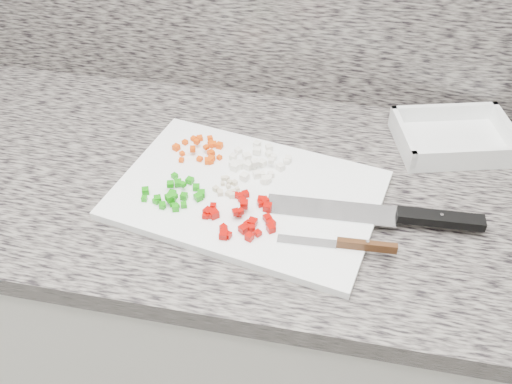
# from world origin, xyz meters

# --- Properties ---
(cabinet) EXTENTS (3.92, 0.62, 0.86)m
(cabinet) POSITION_xyz_m (0.00, 1.44, 0.43)
(cabinet) COLOR white
(cabinet) RESTS_ON ground
(countertop) EXTENTS (3.96, 0.64, 0.04)m
(countertop) POSITION_xyz_m (0.00, 1.44, 0.88)
(countertop) COLOR slate
(countertop) RESTS_ON cabinet
(cutting_board) EXTENTS (0.51, 0.39, 0.02)m
(cutting_board) POSITION_xyz_m (0.02, 1.38, 0.91)
(cutting_board) COLOR white
(cutting_board) RESTS_ON countertop
(carrot_pile) EXTENTS (0.10, 0.09, 0.02)m
(carrot_pile) POSITION_xyz_m (-0.09, 1.48, 0.92)
(carrot_pile) COLOR #DC4104
(carrot_pile) RESTS_ON cutting_board
(onion_pile) EXTENTS (0.12, 0.12, 0.02)m
(onion_pile) POSITION_xyz_m (0.02, 1.45, 0.92)
(onion_pile) COLOR white
(onion_pile) RESTS_ON cutting_board
(green_pepper_pile) EXTENTS (0.12, 0.10, 0.02)m
(green_pepper_pile) POSITION_xyz_m (-0.10, 1.34, 0.92)
(green_pepper_pile) COLOR #158A0C
(green_pepper_pile) RESTS_ON cutting_board
(red_pepper_pile) EXTENTS (0.13, 0.12, 0.02)m
(red_pepper_pile) POSITION_xyz_m (0.02, 1.31, 0.92)
(red_pepper_pile) COLOR #9D0602
(red_pepper_pile) RESTS_ON cutting_board
(garlic_pile) EXTENTS (0.05, 0.06, 0.01)m
(garlic_pile) POSITION_xyz_m (-0.02, 1.38, 0.92)
(garlic_pile) COLOR beige
(garlic_pile) RESTS_ON cutting_board
(chef_knife) EXTENTS (0.37, 0.06, 0.02)m
(chef_knife) POSITION_xyz_m (0.29, 1.37, 0.92)
(chef_knife) COLOR silver
(chef_knife) RESTS_ON cutting_board
(paring_knife) EXTENTS (0.19, 0.02, 0.02)m
(paring_knife) POSITION_xyz_m (0.21, 1.29, 0.92)
(paring_knife) COLOR silver
(paring_knife) RESTS_ON cutting_board
(tray) EXTENTS (0.26, 0.22, 0.05)m
(tray) POSITION_xyz_m (0.39, 1.62, 0.92)
(tray) COLOR white
(tray) RESTS_ON countertop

